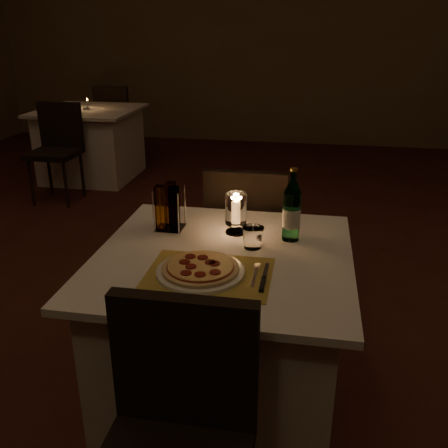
% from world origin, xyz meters
% --- Properties ---
extents(floor, '(8.00, 10.00, 0.02)m').
position_xyz_m(floor, '(0.00, 0.00, -0.01)').
color(floor, '#4B1F18').
rests_on(floor, ground).
extents(wall_back, '(8.00, 0.02, 3.00)m').
position_xyz_m(wall_back, '(0.00, 5.01, 1.50)').
color(wall_back, olive).
rests_on(wall_back, ground).
extents(main_table, '(1.00, 1.00, 0.74)m').
position_xyz_m(main_table, '(0.12, -0.28, 0.37)').
color(main_table, white).
rests_on(main_table, ground).
extents(chair_near, '(0.42, 0.42, 0.90)m').
position_xyz_m(chair_near, '(0.12, -0.99, 0.55)').
color(chair_near, black).
rests_on(chair_near, ground).
extents(chair_far, '(0.42, 0.42, 0.90)m').
position_xyz_m(chair_far, '(0.12, 0.44, 0.55)').
color(chair_far, black).
rests_on(chair_far, ground).
extents(placemat, '(0.45, 0.34, 0.00)m').
position_xyz_m(placemat, '(0.10, -0.46, 0.74)').
color(placemat, '#B2943D').
rests_on(placemat, main_table).
extents(plate, '(0.32, 0.32, 0.01)m').
position_xyz_m(plate, '(0.07, -0.46, 0.75)').
color(plate, white).
rests_on(plate, placemat).
extents(pizza, '(0.28, 0.28, 0.02)m').
position_xyz_m(pizza, '(0.07, -0.46, 0.77)').
color(pizza, '#D8B77F').
rests_on(pizza, plate).
extents(fork, '(0.02, 0.18, 0.00)m').
position_xyz_m(fork, '(0.27, -0.42, 0.75)').
color(fork, silver).
rests_on(fork, placemat).
extents(knife, '(0.02, 0.22, 0.01)m').
position_xyz_m(knife, '(0.30, -0.49, 0.75)').
color(knife, black).
rests_on(knife, placemat).
extents(tumbler, '(0.09, 0.09, 0.09)m').
position_xyz_m(tumbler, '(0.23, -0.20, 0.78)').
color(tumbler, white).
rests_on(tumbler, main_table).
extents(water_bottle, '(0.07, 0.07, 0.31)m').
position_xyz_m(water_bottle, '(0.37, -0.09, 0.86)').
color(water_bottle, '#5BAA7B').
rests_on(water_bottle, main_table).
extents(hurricane_candle, '(0.09, 0.09, 0.18)m').
position_xyz_m(hurricane_candle, '(0.14, -0.06, 0.84)').
color(hurricane_candle, white).
rests_on(hurricane_candle, main_table).
extents(cruet_caddy, '(0.12, 0.12, 0.21)m').
position_xyz_m(cruet_caddy, '(-0.16, -0.07, 0.84)').
color(cruet_caddy, white).
rests_on(cruet_caddy, main_table).
extents(neighbor_table_left, '(1.00, 1.00, 0.74)m').
position_xyz_m(neighbor_table_left, '(-1.90, 2.93, 0.37)').
color(neighbor_table_left, white).
rests_on(neighbor_table_left, ground).
extents(neighbor_chair_la, '(0.42, 0.42, 0.90)m').
position_xyz_m(neighbor_chair_la, '(-1.90, 2.22, 0.55)').
color(neighbor_chair_la, black).
rests_on(neighbor_chair_la, ground).
extents(neighbor_chair_lb, '(0.42, 0.42, 0.90)m').
position_xyz_m(neighbor_chair_lb, '(-1.90, 3.64, 0.55)').
color(neighbor_chair_lb, black).
rests_on(neighbor_chair_lb, ground).
extents(neighbor_candle_left, '(0.03, 0.03, 0.11)m').
position_xyz_m(neighbor_candle_left, '(-1.90, 2.93, 0.79)').
color(neighbor_candle_left, white).
rests_on(neighbor_candle_left, neighbor_table_left).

